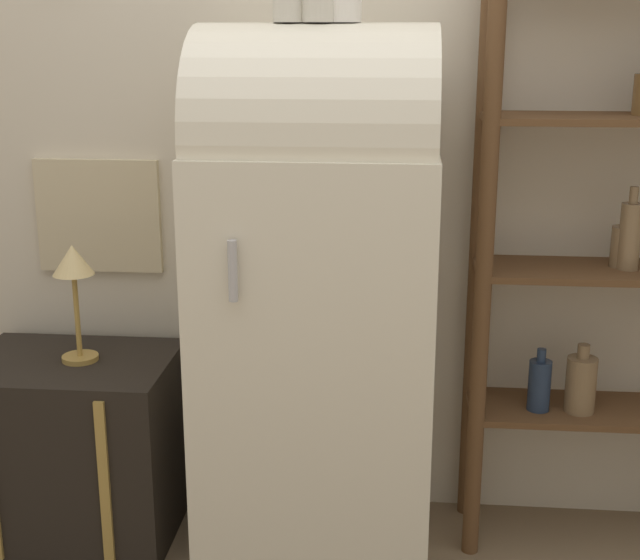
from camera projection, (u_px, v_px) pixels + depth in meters
wall_back at (326, 99)px, 2.73m from camera, size 7.00×0.09×2.70m
refrigerator at (317, 294)px, 2.55m from camera, size 0.66×0.65×1.57m
suitcase_trunk at (76, 446)px, 2.80m from camera, size 0.62×0.47×0.58m
shelf_unit at (607, 235)px, 2.57m from camera, size 0.74×0.29×1.76m
desk_lamp at (74, 274)px, 2.65m from camera, size 0.12×0.12×0.36m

